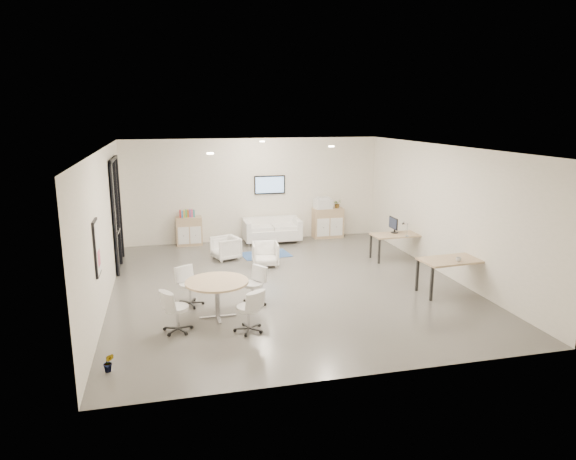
# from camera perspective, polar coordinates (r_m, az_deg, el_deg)

# --- Properties ---
(room_shell) EXTENTS (9.60, 10.60, 4.80)m
(room_shell) POSITION_cam_1_polar(r_m,az_deg,el_deg) (11.79, -0.08, 1.35)
(room_shell) COLOR #5E5B55
(room_shell) RESTS_ON ground
(glass_door) EXTENTS (0.09, 1.90, 2.85)m
(glass_door) POSITION_cam_1_polar(r_m,az_deg,el_deg) (14.02, -18.51, 2.13)
(glass_door) COLOR black
(glass_door) RESTS_ON room_shell
(artwork) EXTENTS (0.05, 0.54, 1.04)m
(artwork) POSITION_cam_1_polar(r_m,az_deg,el_deg) (10.01, -20.48, -1.89)
(artwork) COLOR black
(artwork) RESTS_ON room_shell
(wall_tv) EXTENTS (0.98, 0.06, 0.58)m
(wall_tv) POSITION_cam_1_polar(r_m,az_deg,el_deg) (16.17, -2.05, 5.04)
(wall_tv) COLOR black
(wall_tv) RESTS_ON room_shell
(ceiling_spots) EXTENTS (3.14, 4.14, 0.03)m
(ceiling_spots) POSITION_cam_1_polar(r_m,az_deg,el_deg) (12.35, -1.91, 9.27)
(ceiling_spots) COLOR #FFEAC6
(ceiling_spots) RESTS_ON room_shell
(sideboard_left) EXTENTS (0.77, 0.40, 0.87)m
(sideboard_left) POSITION_cam_1_polar(r_m,az_deg,el_deg) (15.92, -10.93, -0.13)
(sideboard_left) COLOR tan
(sideboard_left) RESTS_ON room_shell
(sideboard_right) EXTENTS (0.96, 0.47, 0.96)m
(sideboard_right) POSITION_cam_1_polar(r_m,az_deg,el_deg) (16.65, 4.44, 0.80)
(sideboard_right) COLOR tan
(sideboard_right) RESTS_ON room_shell
(books) EXTENTS (0.45, 0.14, 0.22)m
(books) POSITION_cam_1_polar(r_m,az_deg,el_deg) (15.81, -11.15, 1.80)
(books) COLOR red
(books) RESTS_ON sideboard_left
(printer) EXTENTS (0.56, 0.48, 0.37)m
(printer) POSITION_cam_1_polar(r_m,az_deg,el_deg) (16.48, 3.89, 3.01)
(printer) COLOR white
(printer) RESTS_ON sideboard_right
(loveseat) EXTENTS (1.75, 0.89, 0.65)m
(loveseat) POSITION_cam_1_polar(r_m,az_deg,el_deg) (16.03, -1.82, -0.10)
(loveseat) COLOR white
(loveseat) RESTS_ON room_shell
(blue_rug) EXTENTS (1.45, 1.05, 0.01)m
(blue_rug) POSITION_cam_1_polar(r_m,az_deg,el_deg) (14.69, -2.51, -2.73)
(blue_rug) COLOR #314D96
(blue_rug) RESTS_ON room_shell
(armchair_left) EXTENTS (0.80, 0.83, 0.69)m
(armchair_left) POSITION_cam_1_polar(r_m,az_deg,el_deg) (14.26, -6.95, -1.88)
(armchair_left) COLOR white
(armchair_left) RESTS_ON room_shell
(armchair_right) EXTENTS (0.73, 0.69, 0.69)m
(armchair_right) POSITION_cam_1_polar(r_m,az_deg,el_deg) (13.58, -2.53, -2.56)
(armchair_right) COLOR white
(armchair_right) RESTS_ON room_shell
(desk_rear) EXTENTS (1.38, 0.72, 0.71)m
(desk_rear) POSITION_cam_1_polar(r_m,az_deg,el_deg) (14.39, 11.99, -0.73)
(desk_rear) COLOR tan
(desk_rear) RESTS_ON room_shell
(desk_front) EXTENTS (1.59, 0.88, 0.80)m
(desk_front) POSITION_cam_1_polar(r_m,az_deg,el_deg) (12.00, 17.99, -3.44)
(desk_front) COLOR tan
(desk_front) RESTS_ON room_shell
(monitor) EXTENTS (0.20, 0.50, 0.44)m
(monitor) POSITION_cam_1_polar(r_m,az_deg,el_deg) (14.44, 11.65, 0.59)
(monitor) COLOR black
(monitor) RESTS_ON desk_rear
(round_table) EXTENTS (1.24, 1.24, 0.76)m
(round_table) POSITION_cam_1_polar(r_m,az_deg,el_deg) (10.18, -7.91, -6.07)
(round_table) COLOR tan
(round_table) RESTS_ON room_shell
(meeting_chairs) EXTENTS (2.38, 2.38, 0.82)m
(meeting_chairs) POSITION_cam_1_polar(r_m,az_deg,el_deg) (10.27, -7.86, -7.46)
(meeting_chairs) COLOR white
(meeting_chairs) RESTS_ON room_shell
(plant_cabinet) EXTENTS (0.34, 0.35, 0.21)m
(plant_cabinet) POSITION_cam_1_polar(r_m,az_deg,el_deg) (16.61, 5.49, 2.83)
(plant_cabinet) COLOR #3F7F3F
(plant_cabinet) RESTS_ON sideboard_right
(plant_floor) EXTENTS (0.17, 0.31, 0.14)m
(plant_floor) POSITION_cam_1_polar(r_m,az_deg,el_deg) (8.77, -19.26, -14.23)
(plant_floor) COLOR #3F7F3F
(plant_floor) RESTS_ON room_shell
(cup) EXTENTS (0.13, 0.12, 0.12)m
(cup) POSITION_cam_1_polar(r_m,az_deg,el_deg) (11.78, 18.43, -3.07)
(cup) COLOR white
(cup) RESTS_ON desk_front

